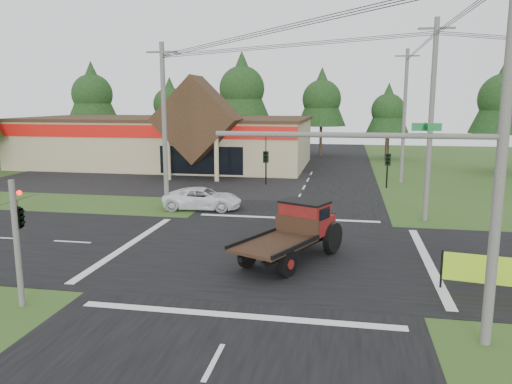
# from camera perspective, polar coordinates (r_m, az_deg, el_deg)

# --- Properties ---
(ground) EXTENTS (120.00, 120.00, 0.00)m
(ground) POSITION_cam_1_polar(r_m,az_deg,el_deg) (23.30, 1.64, -7.00)
(ground) COLOR #2F4E1C
(ground) RESTS_ON ground
(road_ns) EXTENTS (12.00, 120.00, 0.02)m
(road_ns) POSITION_cam_1_polar(r_m,az_deg,el_deg) (23.30, 1.64, -6.97)
(road_ns) COLOR black
(road_ns) RESTS_ON ground
(road_ew) EXTENTS (120.00, 12.00, 0.02)m
(road_ew) POSITION_cam_1_polar(r_m,az_deg,el_deg) (23.30, 1.64, -6.97)
(road_ew) COLOR black
(road_ew) RESTS_ON ground
(parking_apron) EXTENTS (28.00, 14.00, 0.02)m
(parking_apron) POSITION_cam_1_polar(r_m,az_deg,el_deg) (45.05, -12.41, 1.28)
(parking_apron) COLOR black
(parking_apron) RESTS_ON ground
(cvs_building) EXTENTS (30.40, 18.20, 9.19)m
(cvs_building) POSITION_cam_1_polar(r_m,az_deg,el_deg) (55.12, -9.92, 5.89)
(cvs_building) COLOR tan
(cvs_building) RESTS_ON ground
(traffic_signal_mast) EXTENTS (8.12, 0.24, 7.00)m
(traffic_signal_mast) POSITION_cam_1_polar(r_m,az_deg,el_deg) (14.91, 19.72, -0.03)
(traffic_signal_mast) COLOR #595651
(traffic_signal_mast) RESTS_ON ground
(traffic_signal_corner) EXTENTS (0.53, 2.48, 4.40)m
(traffic_signal_corner) POSITION_cam_1_polar(r_m,az_deg,el_deg) (18.57, -25.66, -1.32)
(traffic_signal_corner) COLOR #595651
(traffic_signal_corner) RESTS_ON ground
(utility_pole_nr) EXTENTS (2.00, 0.30, 11.00)m
(utility_pole_nr) POSITION_cam_1_polar(r_m,az_deg,el_deg) (15.12, 26.32, 4.29)
(utility_pole_nr) COLOR #595651
(utility_pole_nr) RESTS_ON ground
(utility_pole_nw) EXTENTS (2.00, 0.30, 10.50)m
(utility_pole_nw) POSITION_cam_1_polar(r_m,az_deg,el_deg) (32.10, -10.43, 7.41)
(utility_pole_nw) COLOR #595651
(utility_pole_nw) RESTS_ON ground
(utility_pole_ne) EXTENTS (2.00, 0.30, 11.50)m
(utility_pole_ne) POSITION_cam_1_polar(r_m,az_deg,el_deg) (30.36, 19.37, 7.79)
(utility_pole_ne) COLOR #595651
(utility_pole_ne) RESTS_ON ground
(utility_pole_n) EXTENTS (2.00, 0.30, 11.20)m
(utility_pole_n) POSITION_cam_1_polar(r_m,az_deg,el_deg) (44.24, 16.59, 8.39)
(utility_pole_n) COLOR #595651
(utility_pole_n) RESTS_ON ground
(tree_row_a) EXTENTS (6.72, 6.72, 12.12)m
(tree_row_a) POSITION_cam_1_polar(r_m,az_deg,el_deg) (70.40, -18.23, 10.77)
(tree_row_a) COLOR #332316
(tree_row_a) RESTS_ON ground
(tree_row_b) EXTENTS (5.60, 5.60, 10.10)m
(tree_row_b) POSITION_cam_1_polar(r_m,az_deg,el_deg) (68.11, -9.81, 10.03)
(tree_row_b) COLOR #332316
(tree_row_b) RESTS_ON ground
(tree_row_c) EXTENTS (7.28, 7.28, 13.13)m
(tree_row_c) POSITION_cam_1_polar(r_m,az_deg,el_deg) (64.41, -1.62, 11.96)
(tree_row_c) COLOR #332316
(tree_row_c) RESTS_ON ground
(tree_row_d) EXTENTS (6.16, 6.16, 11.11)m
(tree_row_d) POSITION_cam_1_polar(r_m,az_deg,el_deg) (64.07, 7.52, 10.68)
(tree_row_d) COLOR #332316
(tree_row_d) RESTS_ON ground
(tree_row_e) EXTENTS (5.04, 5.04, 9.09)m
(tree_row_e) POSITION_cam_1_polar(r_m,az_deg,el_deg) (62.16, 14.87, 9.20)
(tree_row_e) COLOR #332316
(tree_row_e) RESTS_ON ground
(tree_side_ne) EXTENTS (6.16, 6.16, 11.11)m
(tree_side_ne) POSITION_cam_1_polar(r_m,az_deg,el_deg) (54.01, 26.54, 9.76)
(tree_side_ne) COLOR #332316
(tree_side_ne) RESTS_ON ground
(antique_flatbed_truck) EXTENTS (4.71, 6.51, 2.55)m
(antique_flatbed_truck) POSITION_cam_1_polar(r_m,az_deg,el_deg) (21.87, 3.93, -4.71)
(antique_flatbed_truck) COLOR #610D14
(antique_flatbed_truck) RESTS_ON ground
(roadside_banner) EXTENTS (4.35, 0.82, 1.50)m
(roadside_banner) POSITION_cam_1_polar(r_m,az_deg,el_deg) (20.30, 26.54, -8.57)
(roadside_banner) COLOR #94D11B
(roadside_banner) RESTS_ON ground
(white_pickup) EXTENTS (5.18, 2.64, 1.40)m
(white_pickup) POSITION_cam_1_polar(r_m,az_deg,el_deg) (32.61, -6.12, -0.74)
(white_pickup) COLOR white
(white_pickup) RESTS_ON ground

